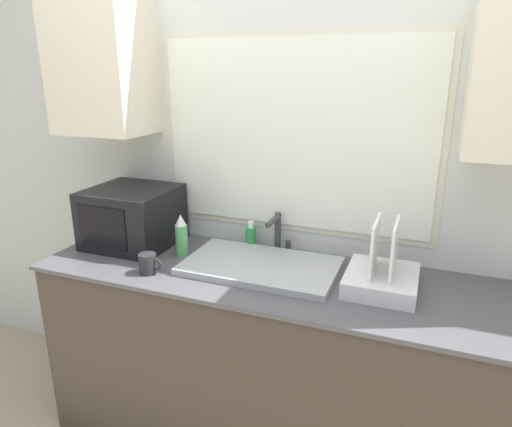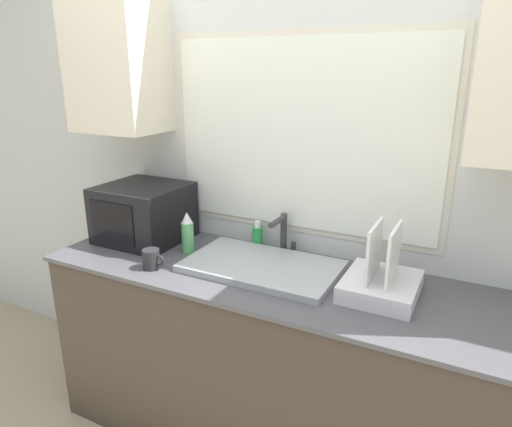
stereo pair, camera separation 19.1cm
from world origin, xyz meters
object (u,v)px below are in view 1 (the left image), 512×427
(dish_rack, at_px, (382,276))
(mug_near_sink, at_px, (148,264))
(spray_bottle, at_px, (181,236))
(soap_bottle, at_px, (251,236))
(faucet, at_px, (277,230))
(microwave, at_px, (133,216))

(dish_rack, bearing_deg, mug_near_sink, -167.18)
(mug_near_sink, bearing_deg, spray_bottle, 81.13)
(soap_bottle, bearing_deg, mug_near_sink, -124.97)
(dish_rack, xyz_separation_m, spray_bottle, (-0.94, 0.01, 0.04))
(dish_rack, xyz_separation_m, mug_near_sink, (-0.97, -0.22, -0.01))
(faucet, bearing_deg, microwave, -168.24)
(faucet, xyz_separation_m, soap_bottle, (-0.14, 0.01, -0.06))
(mug_near_sink, bearing_deg, soap_bottle, 55.03)
(microwave, relative_size, soap_bottle, 2.96)
(microwave, bearing_deg, faucet, 11.76)
(faucet, relative_size, dish_rack, 0.60)
(faucet, bearing_deg, soap_bottle, 175.30)
(dish_rack, distance_m, mug_near_sink, 1.00)
(microwave, relative_size, dish_rack, 1.26)
(microwave, relative_size, spray_bottle, 1.99)
(dish_rack, bearing_deg, microwave, 177.33)
(microwave, height_order, dish_rack, same)
(microwave, distance_m, mug_near_sink, 0.40)
(faucet, distance_m, soap_bottle, 0.15)
(soap_bottle, bearing_deg, dish_rack, -18.37)
(microwave, xyz_separation_m, spray_bottle, (0.31, -0.05, -0.05))
(faucet, xyz_separation_m, dish_rack, (0.52, -0.21, -0.06))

